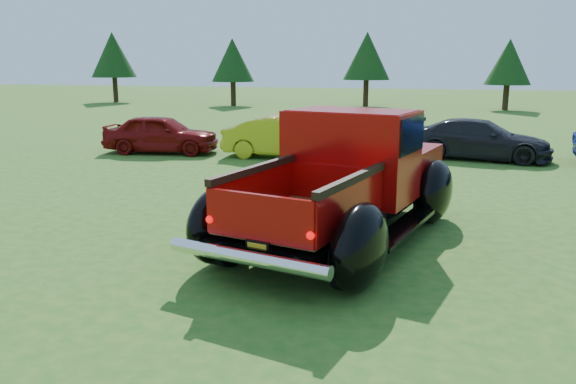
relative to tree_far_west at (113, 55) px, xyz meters
The scene contains 9 objects.
ground 37.37m from the tree_far_west, 53.75° to the right, with size 120.00×120.00×0.00m, color #265A19.
tree_far_west is the anchor object (origin of this frame).
tree_west 10.06m from the tree_far_west, ahead, with size 2.94×2.94×4.60m.
tree_mid_left 19.03m from the tree_far_west, ahead, with size 3.20×3.20×5.00m.
tree_mid_right 28.01m from the tree_far_west, ahead, with size 2.82×2.82×4.40m.
pickup_truck 37.07m from the tree_far_west, 51.60° to the right, with size 3.72×6.06×2.13m.
show_car_red 26.84m from the tree_far_west, 54.49° to the right, with size 1.49×3.70×1.26m, color maroon.
show_car_yellow 29.31m from the tree_far_west, 47.61° to the right, with size 1.33×3.80×1.25m, color #B1A817.
show_car_grey 32.65m from the tree_far_west, 38.35° to the right, with size 1.70×4.19×1.21m, color black.
Camera 1 is at (2.48, -8.24, 2.87)m, focal length 35.00 mm.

